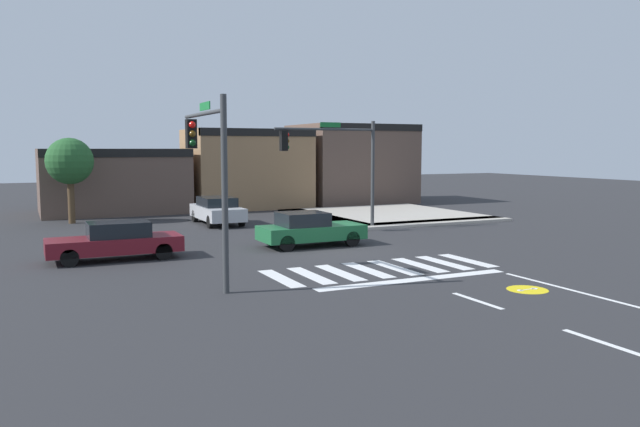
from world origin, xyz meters
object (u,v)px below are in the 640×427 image
at_px(car_green, 309,229).
at_px(traffic_signal_northeast, 335,154).
at_px(car_silver, 217,210).
at_px(traffic_signal_southwest, 208,157).
at_px(roadside_tree, 70,162).
at_px(car_maroon, 116,241).

bearing_deg(car_green, traffic_signal_northeast, 51.22).
relative_size(traffic_signal_northeast, car_silver, 1.20).
xyz_separation_m(traffic_signal_southwest, car_silver, (4.41, 14.31, -3.06)).
height_order(traffic_signal_northeast, roadside_tree, traffic_signal_northeast).
relative_size(car_maroon, roadside_tree, 1.02).
distance_m(traffic_signal_southwest, traffic_signal_northeast, 12.77).
distance_m(traffic_signal_southwest, car_maroon, 6.48).
height_order(traffic_signal_southwest, car_maroon, traffic_signal_southwest).
xyz_separation_m(car_green, car_silver, (-1.28, 9.15, 0.05)).
relative_size(traffic_signal_northeast, car_maroon, 1.15).
relative_size(traffic_signal_southwest, car_maroon, 1.17).
height_order(traffic_signal_southwest, car_green, traffic_signal_southwest).
relative_size(car_silver, roadside_tree, 0.98).
bearing_deg(traffic_signal_southwest, car_silver, -17.11).
bearing_deg(traffic_signal_northeast, traffic_signal_southwest, 45.81).
height_order(car_maroon, car_silver, car_silver).
distance_m(car_maroon, roadside_tree, 13.09).
height_order(car_green, car_maroon, car_green).
relative_size(car_maroon, car_silver, 1.04).
xyz_separation_m(car_silver, roadside_tree, (-7.08, 3.79, 2.59)).
xyz_separation_m(car_maroon, roadside_tree, (-0.61, 12.81, 2.65)).
bearing_deg(car_silver, roadside_tree, -118.14).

